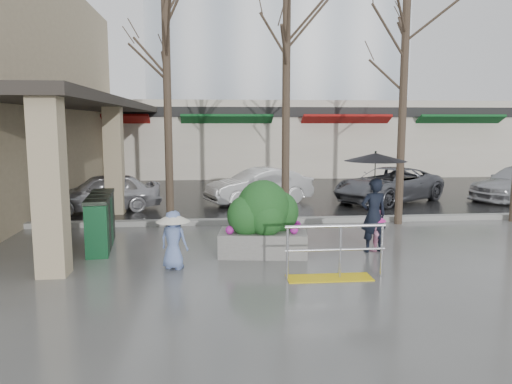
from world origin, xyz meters
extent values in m
plane|color=#51514F|center=(0.00, 0.00, 0.00)|extent=(120.00, 120.00, 0.00)
cube|color=black|center=(0.00, 22.00, 0.01)|extent=(120.00, 36.00, 0.01)
cube|color=gray|center=(0.00, 4.00, 0.07)|extent=(120.00, 0.30, 0.15)
cube|color=#2D2823|center=(-4.80, 8.00, 3.62)|extent=(2.80, 18.00, 0.25)
cube|color=tan|center=(-3.90, -0.50, 1.75)|extent=(0.55, 0.55, 3.50)
cube|color=tan|center=(-3.90, 6.00, 1.75)|extent=(0.55, 0.55, 3.50)
cube|color=beige|center=(2.00, 18.00, 2.00)|extent=(34.00, 6.00, 4.00)
cube|color=maroon|center=(-6.00, 15.10, 2.85)|extent=(4.50, 1.68, 0.87)
cube|color=#0F4C1E|center=(0.00, 15.10, 2.85)|extent=(4.50, 1.68, 0.87)
cube|color=maroon|center=(6.00, 15.10, 2.85)|extent=(4.50, 1.68, 0.87)
cube|color=#0F4C1E|center=(12.00, 15.10, 2.85)|extent=(4.50, 1.68, 0.87)
cube|color=black|center=(2.00, 15.10, 3.40)|extent=(34.00, 0.35, 0.50)
cube|color=yellow|center=(1.30, -1.20, 0.01)|extent=(1.60, 0.50, 0.02)
cylinder|color=silver|center=(0.50, -1.20, 0.50)|extent=(0.05, 0.05, 1.00)
cylinder|color=silver|center=(1.50, -1.20, 0.50)|extent=(0.05, 0.05, 1.00)
cylinder|color=silver|center=(2.30, -1.20, 0.50)|extent=(0.05, 0.05, 1.00)
cylinder|color=silver|center=(1.40, -1.20, 1.00)|extent=(1.90, 0.06, 0.06)
cylinder|color=silver|center=(1.40, -1.20, 0.55)|extent=(1.90, 0.04, 0.04)
cylinder|color=#382B21|center=(-2.00, 3.60, 3.40)|extent=(0.22, 0.22, 6.80)
cylinder|color=#382B21|center=(1.20, 3.60, 3.50)|extent=(0.22, 0.22, 7.00)
cylinder|color=#382B21|center=(4.50, 3.60, 3.25)|extent=(0.22, 0.22, 6.50)
imported|color=black|center=(2.74, 0.63, 0.84)|extent=(0.66, 0.48, 1.68)
cylinder|color=black|center=(2.74, 0.63, 1.70)|extent=(0.02, 0.02, 1.06)
cone|color=black|center=(2.74, 0.63, 2.14)|extent=(1.39, 1.39, 0.18)
sphere|color=black|center=(2.74, 0.63, 2.25)|extent=(0.05, 0.05, 0.05)
imported|color=pink|center=(2.81, 0.70, 0.48)|extent=(0.57, 0.52, 0.97)
cylinder|color=black|center=(2.81, 0.70, 0.66)|extent=(0.02, 0.02, 0.42)
cone|color=#FF28AA|center=(2.81, 0.70, 0.78)|extent=(0.50, 0.50, 0.18)
sphere|color=black|center=(2.81, 0.70, 0.89)|extent=(0.05, 0.05, 0.05)
imported|color=#6981BB|center=(-1.64, -0.28, 0.59)|extent=(0.68, 0.58, 1.18)
cylinder|color=black|center=(-1.64, -0.28, 0.86)|extent=(0.02, 0.02, 0.55)
cone|color=silver|center=(-1.64, -0.28, 1.05)|extent=(0.69, 0.69, 0.18)
sphere|color=black|center=(-1.64, -0.28, 1.16)|extent=(0.05, 0.05, 0.05)
cube|color=slate|center=(0.24, 0.59, 0.26)|extent=(2.01, 1.19, 0.53)
ellipsoid|color=#194716|center=(0.24, 0.59, 1.05)|extent=(1.17, 1.05, 1.22)
sphere|color=#194716|center=(-0.13, 0.48, 0.91)|extent=(0.84, 0.84, 0.84)
sphere|color=#194716|center=(0.61, 0.75, 0.93)|extent=(0.89, 0.89, 0.89)
cube|color=#0D3D1F|center=(-3.36, 0.77, 0.58)|extent=(0.52, 0.52, 1.15)
cube|color=black|center=(-3.36, 0.77, 1.20)|extent=(0.55, 0.55, 0.08)
cube|color=black|center=(-3.42, 1.35, 0.58)|extent=(0.52, 0.52, 1.15)
cube|color=black|center=(-3.42, 1.35, 1.20)|extent=(0.55, 0.55, 0.08)
cube|color=#0C381F|center=(-3.49, 1.92, 0.58)|extent=(0.52, 0.52, 1.15)
cube|color=black|center=(-3.49, 1.92, 1.20)|extent=(0.55, 0.55, 0.08)
cube|color=black|center=(-3.55, 2.49, 0.58)|extent=(0.52, 0.52, 1.15)
cube|color=black|center=(-3.55, 2.49, 1.20)|extent=(0.55, 0.55, 0.08)
imported|color=#B4B3B8|center=(-4.39, 6.47, 0.63)|extent=(3.97, 2.49, 1.26)
imported|color=white|center=(0.87, 7.60, 0.63)|extent=(4.05, 2.60, 1.26)
imported|color=#5B5D63|center=(5.61, 7.48, 0.63)|extent=(4.94, 4.24, 1.26)
camera|label=1|loc=(-0.93, -10.07, 2.92)|focal=35.00mm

